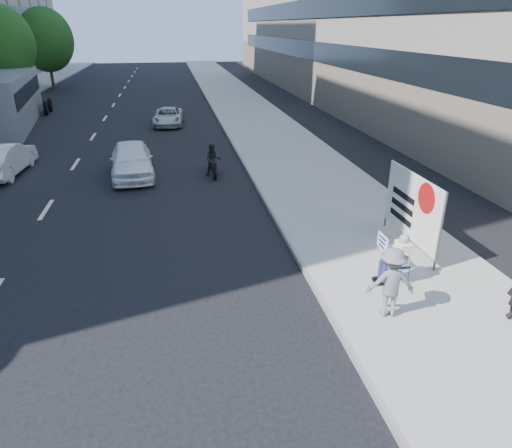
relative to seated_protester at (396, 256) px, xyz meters
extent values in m
plane|color=black|center=(-3.48, -0.81, -0.87)|extent=(160.00, 160.00, 0.00)
cube|color=#9F9C94|center=(0.52, 19.19, -0.80)|extent=(5.00, 120.00, 0.15)
cylinder|color=#382616|center=(-17.18, 29.19, 0.61)|extent=(0.30, 0.30, 2.97)
ellipsoid|color=#1A4713|center=(-17.18, 29.19, 4.02)|extent=(4.80, 4.80, 5.52)
cylinder|color=#382616|center=(-17.18, 43.19, 0.44)|extent=(0.30, 0.30, 2.62)
ellipsoid|color=#1A4713|center=(-17.18, 43.19, 3.91)|extent=(5.40, 5.40, 6.21)
cylinder|color=navy|center=(-0.07, -0.21, -0.50)|extent=(0.02, 0.02, 0.45)
cylinder|color=navy|center=(0.29, -0.21, -0.50)|extent=(0.02, 0.02, 0.45)
cylinder|color=navy|center=(-0.07, 0.15, -0.50)|extent=(0.02, 0.02, 0.45)
cylinder|color=navy|center=(0.29, 0.15, -0.50)|extent=(0.02, 0.02, 0.45)
cube|color=navy|center=(0.11, -0.03, -0.26)|extent=(0.40, 0.40, 0.03)
cube|color=navy|center=(0.11, 0.16, -0.07)|extent=(0.40, 0.02, 0.40)
cylinder|color=navy|center=(-0.11, -0.13, -0.17)|extent=(0.44, 0.17, 0.17)
cylinder|color=navy|center=(-0.33, -0.13, -0.40)|extent=(0.14, 0.14, 0.46)
cube|color=black|center=(-0.39, -0.13, -0.67)|extent=(0.26, 0.11, 0.10)
cylinder|color=navy|center=(-0.11, 0.07, -0.17)|extent=(0.44, 0.17, 0.17)
cylinder|color=navy|center=(-0.33, 0.07, -0.40)|extent=(0.14, 0.14, 0.46)
cube|color=black|center=(-0.39, 0.07, -0.67)|extent=(0.26, 0.11, 0.10)
cube|color=white|center=(0.13, -0.03, 0.09)|extent=(0.26, 0.42, 0.56)
sphere|color=tan|center=(0.13, -0.03, 0.46)|extent=(0.23, 0.23, 0.23)
ellipsoid|color=gray|center=(0.15, -0.03, 0.49)|extent=(0.22, 0.24, 0.19)
ellipsoid|color=gray|center=(0.05, -0.03, 0.39)|extent=(0.10, 0.14, 0.13)
cylinder|color=white|center=(0.01, -0.27, 0.06)|extent=(0.30, 0.10, 0.25)
cylinder|color=tan|center=(-0.19, -0.27, -0.12)|extent=(0.29, 0.09, 0.14)
cylinder|color=white|center=(0.06, 0.23, 0.11)|extent=(0.26, 0.20, 0.32)
cylinder|color=tan|center=(-0.07, 0.37, 0.01)|extent=(0.30, 0.21, 0.18)
cube|color=white|center=(-0.14, 0.52, 0.14)|extent=(0.03, 0.55, 0.40)
imported|color=gray|center=(-0.79, -1.34, 0.10)|extent=(1.15, 0.78, 1.65)
cylinder|color=#4C4C4C|center=(1.32, 0.31, 0.38)|extent=(0.06, 0.06, 2.20)
cylinder|color=#4C4C4C|center=(1.32, 3.31, 0.38)|extent=(0.06, 0.06, 2.20)
cube|color=silver|center=(1.30, 1.81, 0.53)|extent=(0.04, 3.00, 1.90)
cylinder|color=#A50C0C|center=(1.27, 1.11, 1.03)|extent=(0.01, 0.84, 0.84)
cube|color=black|center=(1.27, 2.31, 0.68)|extent=(0.01, 1.30, 0.18)
cube|color=black|center=(1.27, 2.31, 0.33)|extent=(0.01, 1.30, 0.18)
cube|color=black|center=(1.27, 2.31, -0.02)|extent=(0.01, 1.30, 0.18)
imported|color=white|center=(-7.11, 10.72, -0.13)|extent=(2.12, 4.52, 1.49)
imported|color=silver|center=(-12.73, 12.03, -0.16)|extent=(1.79, 4.40, 1.42)
imported|color=beige|center=(-5.48, 21.89, -0.31)|extent=(2.14, 4.15, 1.12)
cylinder|color=black|center=(-3.61, 9.58, -0.55)|extent=(0.15, 0.64, 0.64)
cylinder|color=black|center=(-3.61, 10.98, -0.55)|extent=(0.15, 0.64, 0.64)
cube|color=black|center=(-3.61, 10.28, -0.32)|extent=(0.31, 1.21, 0.35)
imported|color=black|center=(-3.61, 10.18, -0.16)|extent=(0.72, 0.57, 1.42)
cube|color=gray|center=(-15.67, 23.89, 0.78)|extent=(4.09, 12.23, 3.30)
cube|color=black|center=(-14.40, 23.89, 1.33)|extent=(1.60, 11.40, 1.00)
cylinder|color=black|center=(-14.42, 19.39, -0.37)|extent=(0.38, 1.02, 1.00)
cylinder|color=black|center=(-14.42, 21.39, -0.37)|extent=(0.38, 1.02, 1.00)
cylinder|color=black|center=(-16.92, 27.39, -0.37)|extent=(0.38, 1.02, 1.00)
cylinder|color=black|center=(-14.42, 27.39, -0.37)|extent=(0.38, 1.02, 1.00)
cylinder|color=black|center=(-16.92, 28.89, -0.37)|extent=(0.38, 1.02, 1.00)
cylinder|color=black|center=(-14.42, 28.89, -0.37)|extent=(0.38, 1.02, 1.00)
camera|label=1|loc=(-5.26, -9.29, 5.26)|focal=32.00mm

